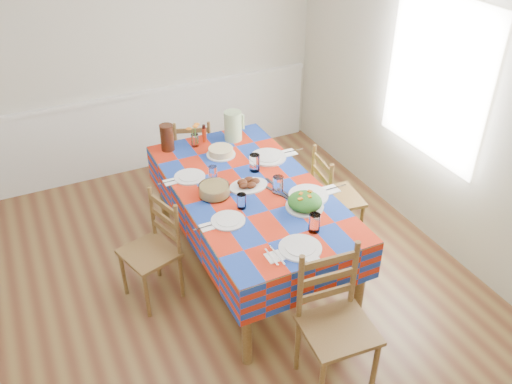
# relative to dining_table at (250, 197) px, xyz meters

# --- Properties ---
(room) EXTENTS (4.58, 5.08, 2.78)m
(room) POSITION_rel_dining_table_xyz_m (-0.54, -0.40, 0.63)
(room) COLOR brown
(room) RESTS_ON ground
(wainscot) EXTENTS (4.41, 0.06, 0.92)m
(wainscot) POSITION_rel_dining_table_xyz_m (-0.54, 2.08, -0.24)
(wainscot) COLOR white
(wainscot) RESTS_ON room
(window_right) EXTENTS (0.00, 1.40, 1.40)m
(window_right) POSITION_rel_dining_table_xyz_m (1.69, -0.10, 0.78)
(window_right) COLOR white
(window_right) RESTS_ON room
(dining_table) EXTENTS (1.13, 2.10, 0.82)m
(dining_table) POSITION_rel_dining_table_xyz_m (0.00, 0.00, 0.00)
(dining_table) COLOR brown
(dining_table) RESTS_ON room
(setting_near_head) EXTENTS (0.49, 0.33, 0.15)m
(setting_near_head) POSITION_rel_dining_table_xyz_m (0.05, -0.81, 0.12)
(setting_near_head) COLOR silver
(setting_near_head) RESTS_ON dining_table
(setting_left_near) EXTENTS (0.47, 0.28, 0.12)m
(setting_left_near) POSITION_rel_dining_table_xyz_m (-0.28, -0.30, 0.12)
(setting_left_near) COLOR silver
(setting_left_near) RESTS_ON dining_table
(setting_left_far) EXTENTS (0.48, 0.28, 0.13)m
(setting_left_far) POSITION_rel_dining_table_xyz_m (-0.33, 0.32, 0.12)
(setting_left_far) COLOR silver
(setting_left_far) RESTS_ON dining_table
(setting_right_near) EXTENTS (0.60, 0.35, 0.15)m
(setting_right_near) POSITION_rel_dining_table_xyz_m (0.31, -0.26, 0.13)
(setting_right_near) COLOR silver
(setting_right_near) RESTS_ON dining_table
(setting_right_far) EXTENTS (0.60, 0.35, 0.15)m
(setting_right_far) POSITION_rel_dining_table_xyz_m (0.29, 0.32, 0.13)
(setting_right_far) COLOR silver
(setting_right_far) RESTS_ON dining_table
(meat_platter) EXTENTS (0.33, 0.23, 0.06)m
(meat_platter) POSITION_rel_dining_table_xyz_m (-0.00, 0.02, 0.12)
(meat_platter) COLOR silver
(meat_platter) RESTS_ON dining_table
(salad_platter) EXTENTS (0.30, 0.30, 0.12)m
(salad_platter) POSITION_rel_dining_table_xyz_m (0.27, -0.43, 0.14)
(salad_platter) COLOR silver
(salad_platter) RESTS_ON dining_table
(pasta_bowl) EXTENTS (0.25, 0.25, 0.09)m
(pasta_bowl) POSITION_rel_dining_table_xyz_m (-0.30, 0.03, 0.14)
(pasta_bowl) COLOR white
(pasta_bowl) RESTS_ON dining_table
(cake) EXTENTS (0.26, 0.26, 0.07)m
(cake) POSITION_rel_dining_table_xyz_m (-0.00, 0.60, 0.13)
(cake) COLOR silver
(cake) RESTS_ON dining_table
(serving_utensils) EXTENTS (0.16, 0.35, 0.01)m
(serving_utensils) POSITION_rel_dining_table_xyz_m (0.18, -0.11, 0.10)
(serving_utensils) COLOR black
(serving_utensils) RESTS_ON dining_table
(flower_vase) EXTENTS (0.14, 0.12, 0.23)m
(flower_vase) POSITION_rel_dining_table_xyz_m (-0.15, 0.87, 0.19)
(flower_vase) COLOR white
(flower_vase) RESTS_ON dining_table
(hot_sauce) EXTENTS (0.04, 0.04, 0.17)m
(hot_sauce) POSITION_rel_dining_table_xyz_m (-0.04, 0.91, 0.18)
(hot_sauce) COLOR red
(hot_sauce) RESTS_ON dining_table
(green_pitcher) EXTENTS (0.16, 0.16, 0.28)m
(green_pitcher) POSITION_rel_dining_table_xyz_m (0.22, 0.83, 0.23)
(green_pitcher) COLOR #A4C58B
(green_pitcher) RESTS_ON dining_table
(tea_pitcher) EXTENTS (0.12, 0.12, 0.25)m
(tea_pitcher) POSITION_rel_dining_table_xyz_m (-0.40, 0.91, 0.21)
(tea_pitcher) COLOR #33160B
(tea_pitcher) RESTS_ON dining_table
(name_card) EXTENTS (0.09, 0.03, 0.02)m
(name_card) POSITION_rel_dining_table_xyz_m (-0.00, -1.01, 0.10)
(name_card) COLOR silver
(name_card) RESTS_ON dining_table
(chair_near) EXTENTS (0.50, 0.48, 1.04)m
(chair_near) POSITION_rel_dining_table_xyz_m (0.00, -1.32, -0.21)
(chair_near) COLOR brown
(chair_near) RESTS_ON room
(chair_far) EXTENTS (0.49, 0.48, 0.88)m
(chair_far) POSITION_rel_dining_table_xyz_m (-0.01, 1.33, -0.29)
(chair_far) COLOR brown
(chair_far) RESTS_ON room
(chair_left) EXTENTS (0.49, 0.50, 0.92)m
(chair_left) POSITION_rel_dining_table_xyz_m (-0.84, 0.01, -0.27)
(chair_left) COLOR brown
(chair_left) RESTS_ON room
(chair_right) EXTENTS (0.45, 0.46, 0.95)m
(chair_right) POSITION_rel_dining_table_xyz_m (0.84, 0.01, -0.26)
(chair_right) COLOR brown
(chair_right) RESTS_ON room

